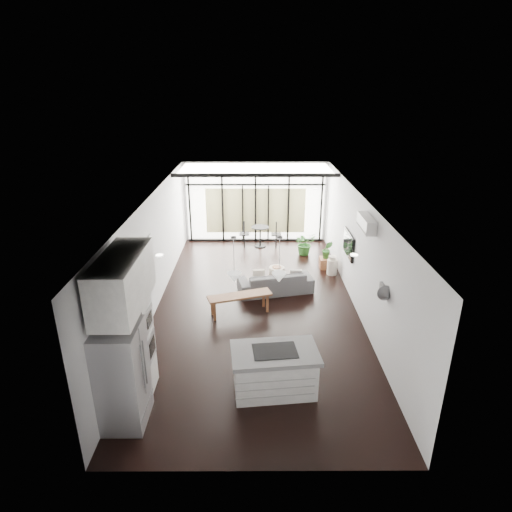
{
  "coord_description": "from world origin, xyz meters",
  "views": [
    {
      "loc": [
        -0.04,
        -9.6,
        5.22
      ],
      "look_at": [
        0.0,
        0.3,
        1.25
      ],
      "focal_mm": 30.0,
      "sensor_mm": 36.0,
      "label": 1
    }
  ],
  "objects_px": {
    "island": "(274,371)",
    "fridge": "(122,376)",
    "tv": "(349,244)",
    "console_bench": "(240,304)",
    "milk_can": "(332,265)",
    "sofa": "(275,279)",
    "pouf": "(277,273)"
  },
  "relations": [
    {
      "from": "sofa",
      "to": "pouf",
      "type": "bearing_deg",
      "value": -108.09
    },
    {
      "from": "console_bench",
      "to": "pouf",
      "type": "xyz_separation_m",
      "value": [
        1.0,
        1.99,
        -0.07
      ]
    },
    {
      "from": "sofa",
      "to": "console_bench",
      "type": "xyz_separation_m",
      "value": [
        -0.92,
        -1.18,
        -0.14
      ]
    },
    {
      "from": "sofa",
      "to": "console_bench",
      "type": "bearing_deg",
      "value": 39.24
    },
    {
      "from": "console_bench",
      "to": "milk_can",
      "type": "xyz_separation_m",
      "value": [
        2.65,
        2.32,
        0.04
      ]
    },
    {
      "from": "fridge",
      "to": "sofa",
      "type": "xyz_separation_m",
      "value": [
        2.69,
        4.77,
        -0.5
      ]
    },
    {
      "from": "island",
      "to": "pouf",
      "type": "distance_m",
      "value": 4.87
    },
    {
      "from": "pouf",
      "to": "console_bench",
      "type": "bearing_deg",
      "value": -116.6
    },
    {
      "from": "sofa",
      "to": "pouf",
      "type": "xyz_separation_m",
      "value": [
        0.08,
        0.82,
        -0.21
      ]
    },
    {
      "from": "island",
      "to": "console_bench",
      "type": "distance_m",
      "value": 2.96
    },
    {
      "from": "island",
      "to": "milk_can",
      "type": "distance_m",
      "value": 5.53
    },
    {
      "from": "console_bench",
      "to": "fridge",
      "type": "bearing_deg",
      "value": -133.84
    },
    {
      "from": "tv",
      "to": "milk_can",
      "type": "bearing_deg",
      "value": 102.32
    },
    {
      "from": "milk_can",
      "to": "tv",
      "type": "xyz_separation_m",
      "value": [
        0.21,
        -0.96,
        1.01
      ]
    },
    {
      "from": "console_bench",
      "to": "sofa",
      "type": "bearing_deg",
      "value": 34.3
    },
    {
      "from": "island",
      "to": "fridge",
      "type": "distance_m",
      "value": 2.63
    },
    {
      "from": "pouf",
      "to": "milk_can",
      "type": "height_order",
      "value": "milk_can"
    },
    {
      "from": "pouf",
      "to": "milk_can",
      "type": "xyz_separation_m",
      "value": [
        1.65,
        0.32,
        0.11
      ]
    },
    {
      "from": "island",
      "to": "console_bench",
      "type": "xyz_separation_m",
      "value": [
        -0.72,
        2.86,
        -0.17
      ]
    },
    {
      "from": "milk_can",
      "to": "sofa",
      "type": "bearing_deg",
      "value": -146.54
    },
    {
      "from": "fridge",
      "to": "tv",
      "type": "xyz_separation_m",
      "value": [
        4.63,
        4.95,
        0.42
      ]
    },
    {
      "from": "sofa",
      "to": "console_bench",
      "type": "height_order",
      "value": "sofa"
    },
    {
      "from": "sofa",
      "to": "tv",
      "type": "distance_m",
      "value": 2.15
    },
    {
      "from": "tv",
      "to": "sofa",
      "type": "bearing_deg",
      "value": -174.72
    },
    {
      "from": "tv",
      "to": "pouf",
      "type": "bearing_deg",
      "value": 161.02
    },
    {
      "from": "fridge",
      "to": "tv",
      "type": "relative_size",
      "value": 1.61
    },
    {
      "from": "fridge",
      "to": "tv",
      "type": "distance_m",
      "value": 6.79
    },
    {
      "from": "fridge",
      "to": "console_bench",
      "type": "bearing_deg",
      "value": 63.8
    },
    {
      "from": "island",
      "to": "fridge",
      "type": "relative_size",
      "value": 0.88
    },
    {
      "from": "console_bench",
      "to": "pouf",
      "type": "distance_m",
      "value": 2.23
    },
    {
      "from": "fridge",
      "to": "console_bench",
      "type": "height_order",
      "value": "fridge"
    },
    {
      "from": "sofa",
      "to": "console_bench",
      "type": "relative_size",
      "value": 1.27
    }
  ]
}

